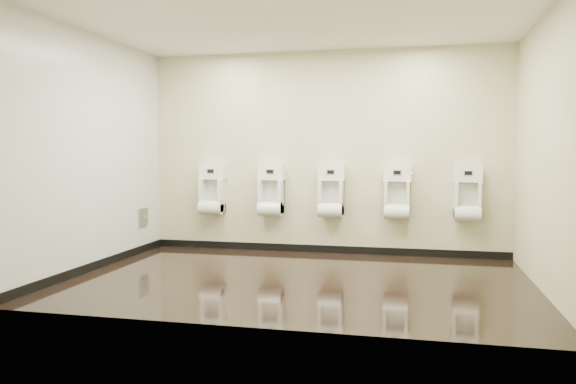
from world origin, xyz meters
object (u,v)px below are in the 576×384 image
object	(u,v)px
access_panel	(143,217)
urinal_4	(467,198)
urinal_2	(331,195)
urinal_0	(212,193)
urinal_1	(271,194)
urinal_3	(397,196)

from	to	relation	value
access_panel	urinal_4	xyz separation A→B (m)	(4.38, 0.43, 0.32)
urinal_2	urinal_4	distance (m)	1.79
urinal_0	urinal_2	bearing A→B (deg)	0.00
urinal_1	urinal_2	size ratio (longest dim) A/B	1.00
urinal_1	urinal_3	bearing A→B (deg)	0.00
access_panel	urinal_3	bearing A→B (deg)	6.96
urinal_3	urinal_2	bearing A→B (deg)	180.00
urinal_1	access_panel	bearing A→B (deg)	-166.30
urinal_1	urinal_4	world-z (taller)	same
access_panel	urinal_1	size ratio (longest dim) A/B	0.36
urinal_0	urinal_4	distance (m)	3.52
urinal_0	urinal_1	distance (m)	0.88
access_panel	urinal_1	distance (m)	1.82
access_panel	urinal_2	size ratio (longest dim) A/B	0.36
access_panel	urinal_1	world-z (taller)	urinal_1
urinal_0	urinal_3	bearing A→B (deg)	0.00
access_panel	urinal_0	world-z (taller)	urinal_0
access_panel	urinal_2	world-z (taller)	urinal_2
urinal_4	urinal_0	bearing A→B (deg)	180.00
urinal_0	urinal_4	size ratio (longest dim) A/B	1.00
urinal_0	urinal_3	distance (m)	2.62
urinal_2	access_panel	bearing A→B (deg)	-170.70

